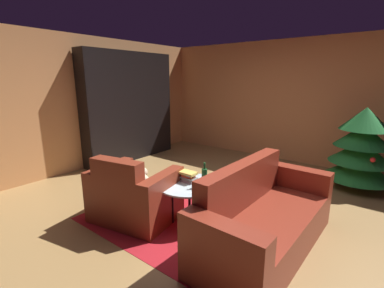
% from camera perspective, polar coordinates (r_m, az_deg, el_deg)
% --- Properties ---
extents(ground_plane, '(7.07, 7.07, 0.00)m').
position_cam_1_polar(ground_plane, '(3.75, 3.94, -13.71)').
color(ground_plane, olive).
extents(wall_back, '(6.01, 0.06, 2.50)m').
position_cam_1_polar(wall_back, '(6.04, 20.19, 8.38)').
color(wall_back, tan).
rests_on(wall_back, ground).
extents(wall_left, '(0.06, 5.98, 2.50)m').
position_cam_1_polar(wall_left, '(5.58, -22.36, 7.81)').
color(wall_left, tan).
rests_on(wall_left, ground).
extents(area_rug, '(2.53, 1.89, 0.01)m').
position_cam_1_polar(area_rug, '(3.51, 0.90, -15.66)').
color(area_rug, maroon).
rests_on(area_rug, ground).
extents(bookshelf_unit, '(0.34, 2.17, 2.26)m').
position_cam_1_polar(bookshelf_unit, '(6.03, -11.90, 7.35)').
color(bookshelf_unit, black).
rests_on(bookshelf_unit, ground).
extents(armchair_red, '(1.09, 0.94, 0.85)m').
position_cam_1_polar(armchair_red, '(3.48, -12.17, -10.71)').
color(armchair_red, maroon).
rests_on(armchair_red, ground).
extents(couch_red, '(0.83, 1.90, 0.87)m').
position_cam_1_polar(couch_red, '(3.00, 14.75, -15.22)').
color(couch_red, maroon).
rests_on(couch_red, ground).
extents(coffee_table, '(0.77, 0.77, 0.48)m').
position_cam_1_polar(coffee_table, '(3.33, -0.78, -9.03)').
color(coffee_table, black).
rests_on(coffee_table, ground).
extents(book_stack_on_table, '(0.22, 0.15, 0.13)m').
position_cam_1_polar(book_stack_on_table, '(3.36, -0.80, -6.81)').
color(book_stack_on_table, gray).
rests_on(book_stack_on_table, coffee_table).
extents(bottle_on_table, '(0.06, 0.06, 0.30)m').
position_cam_1_polar(bottle_on_table, '(3.19, 2.62, -7.03)').
color(bottle_on_table, '#1C5428').
rests_on(bottle_on_table, coffee_table).
extents(decorated_tree, '(1.01, 1.01, 1.30)m').
position_cam_1_polar(decorated_tree, '(5.03, 32.11, -0.73)').
color(decorated_tree, brown).
rests_on(decorated_tree, ground).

